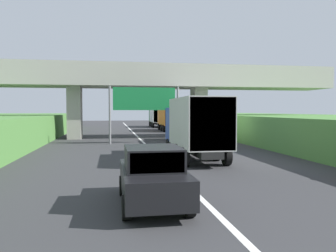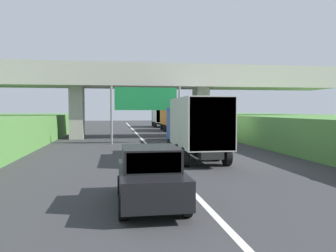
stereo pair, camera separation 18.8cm
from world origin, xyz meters
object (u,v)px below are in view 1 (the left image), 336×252
object	(u,v)px
truck_white	(202,120)
car_black	(153,176)
truck_blue	(195,125)
overhead_highway_sign	(144,102)
truck_green	(158,116)
truck_orange	(169,117)

from	to	relation	value
truck_white	car_black	world-z (taller)	truck_white
truck_blue	car_black	xyz separation A→B (m)	(-3.46, -8.74, -1.08)
overhead_highway_sign	truck_green	size ratio (longest dim) A/B	0.81
truck_white	truck_blue	distance (m)	10.02
truck_white	truck_blue	xyz separation A→B (m)	(-3.05, -9.54, 0.00)
truck_green	truck_blue	bearing A→B (deg)	-94.69
truck_green	truck_orange	bearing A→B (deg)	-89.77
truck_blue	car_black	size ratio (longest dim) A/B	1.78
overhead_highway_sign	truck_orange	xyz separation A→B (m)	(5.03, 17.05, -1.55)
truck_white	car_black	bearing A→B (deg)	-109.60
overhead_highway_sign	truck_green	world-z (taller)	overhead_highway_sign
overhead_highway_sign	truck_white	distance (m)	5.17
truck_orange	car_black	bearing A→B (deg)	-100.53
truck_blue	truck_green	bearing A→B (deg)	85.31
car_black	truck_green	bearing A→B (deg)	81.98
truck_orange	truck_white	distance (m)	17.30
overhead_highway_sign	truck_blue	xyz separation A→B (m)	(1.88, -9.79, -1.55)
truck_blue	car_black	distance (m)	9.46
car_black	truck_blue	bearing A→B (deg)	68.39
truck_green	truck_orange	world-z (taller)	same
truck_green	truck_orange	size ratio (longest dim) A/B	1.00
overhead_highway_sign	truck_blue	distance (m)	10.09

